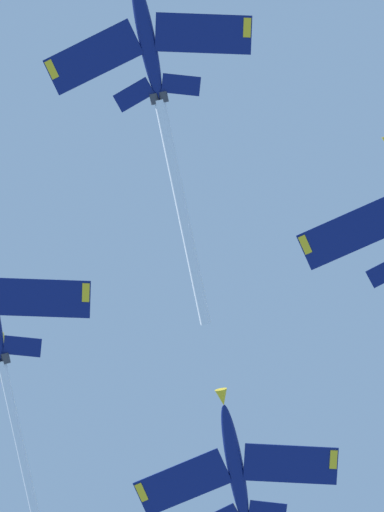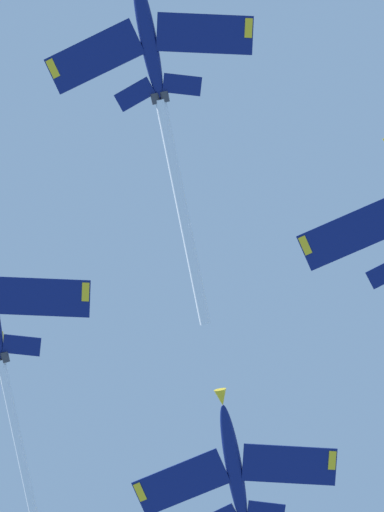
% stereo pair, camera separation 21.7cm
% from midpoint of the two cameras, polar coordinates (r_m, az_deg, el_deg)
% --- Properties ---
extents(jet_lead, '(32.07, 20.86, 8.57)m').
position_cam_midpoint_polar(jet_lead, '(108.62, -1.58, 7.84)').
color(jet_lead, navy).
extents(jet_slot, '(33.17, 20.77, 9.72)m').
position_cam_midpoint_polar(jet_slot, '(113.04, 2.65, -12.61)').
color(jet_slot, navy).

